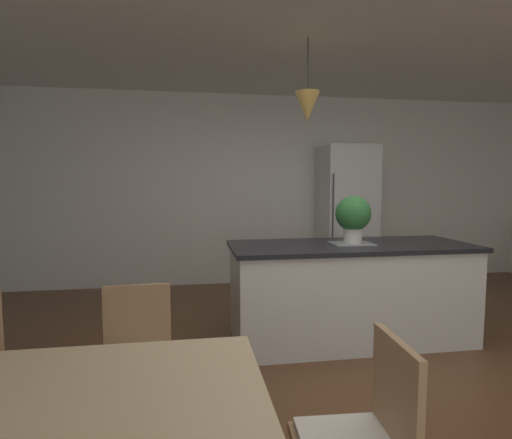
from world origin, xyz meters
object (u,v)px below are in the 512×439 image
(refrigerator, at_px, (346,216))
(kitchen_island, at_px, (350,291))
(chair_far_right, at_px, (136,360))
(potted_plant_on_island, at_px, (353,216))

(refrigerator, bearing_deg, kitchen_island, -110.59)
(chair_far_right, distance_m, kitchen_island, 2.14)
(refrigerator, height_order, potted_plant_on_island, refrigerator)
(kitchen_island, distance_m, potted_plant_on_island, 0.70)
(chair_far_right, distance_m, refrigerator, 4.08)
(refrigerator, distance_m, potted_plant_on_island, 2.10)
(chair_far_right, xyz_separation_m, refrigerator, (2.49, 3.19, 0.51))
(potted_plant_on_island, bearing_deg, refrigerator, 69.76)
(chair_far_right, xyz_separation_m, potted_plant_on_island, (1.77, 1.23, 0.68))
(chair_far_right, distance_m, potted_plant_on_island, 2.26)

